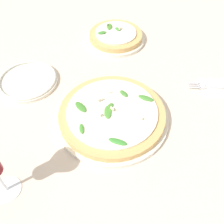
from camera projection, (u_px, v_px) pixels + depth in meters
The scene contains 6 objects.
ground_plane at pixel (112, 110), 0.76m from camera, with size 6.00×6.00×0.00m, color beige.
pizza_arugula_main at pixel (112, 115), 0.73m from camera, with size 0.31×0.31×0.05m.
pizza_personal_side at pixel (116, 37), 0.97m from camera, with size 0.22×0.22×0.05m.
napkin at pixel (220, 87), 0.82m from camera, with size 0.14×0.11×0.01m.
fork at pixel (219, 86), 0.81m from camera, with size 0.19×0.06×0.00m.
side_plate_white at pixel (28, 80), 0.83m from camera, with size 0.19×0.19×0.02m.
Camera 1 is at (-0.14, 0.48, 0.57)m, focal length 42.00 mm.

